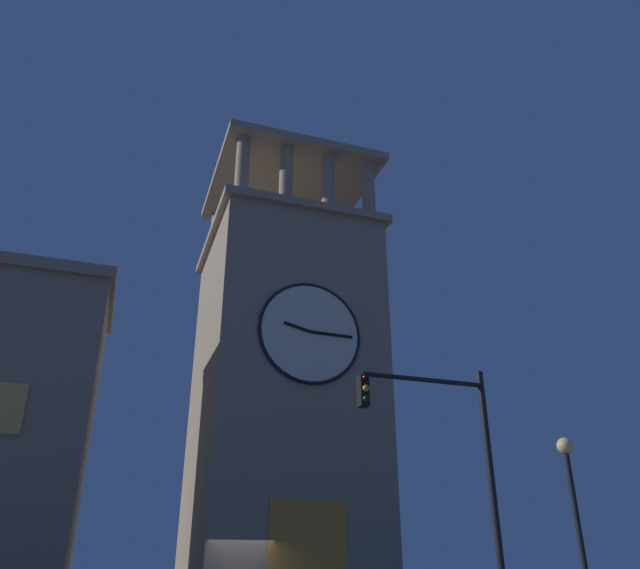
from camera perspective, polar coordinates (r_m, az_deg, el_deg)
The scene contains 3 objects.
clocktower at distance 30.86m, azimuth -3.51°, elevation -10.11°, with size 8.60×9.35×24.17m.
traffic_signal_near at distance 15.38m, azimuth 12.12°, elevation -15.01°, with size 3.45×0.41×6.15m.
street_lamp at distance 18.27m, azimuth 22.51°, elevation -17.48°, with size 0.44×0.44×4.81m.
Camera 1 is at (5.21, 23.34, 1.63)m, focal length 34.28 mm.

